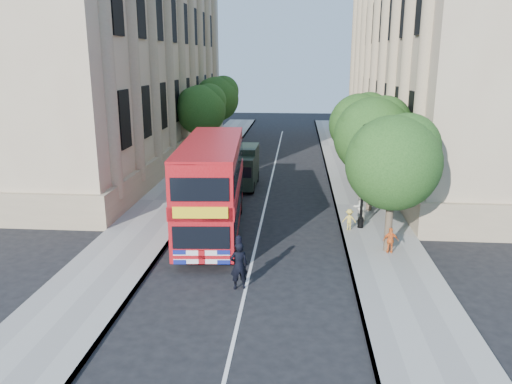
% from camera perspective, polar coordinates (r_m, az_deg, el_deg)
% --- Properties ---
extents(ground, '(120.00, 120.00, 0.00)m').
position_cam_1_polar(ground, '(19.75, -0.87, -9.70)').
color(ground, black).
rests_on(ground, ground).
extents(pavement_right, '(3.50, 80.00, 0.12)m').
position_cam_1_polar(pavement_right, '(29.29, 12.38, -1.56)').
color(pavement_right, gray).
rests_on(pavement_right, ground).
extents(pavement_left, '(3.50, 80.00, 0.12)m').
position_cam_1_polar(pavement_left, '(29.99, -9.95, -1.05)').
color(pavement_left, gray).
rests_on(pavement_left, ground).
extents(building_right, '(12.00, 38.00, 18.00)m').
position_cam_1_polar(building_right, '(43.53, 21.60, 15.03)').
color(building_right, tan).
rests_on(building_right, ground).
extents(building_left, '(12.00, 38.00, 18.00)m').
position_cam_1_polar(building_left, '(44.66, -16.22, 15.45)').
color(building_left, tan).
rests_on(building_left, ground).
extents(tree_right_near, '(4.00, 4.00, 6.08)m').
position_cam_1_polar(tree_right_near, '(21.64, 15.53, 3.80)').
color(tree_right_near, '#473828').
rests_on(tree_right_near, ground).
extents(tree_right_mid, '(4.20, 4.20, 6.37)m').
position_cam_1_polar(tree_right_mid, '(27.44, 13.34, 6.66)').
color(tree_right_mid, '#473828').
rests_on(tree_right_mid, ground).
extents(tree_right_far, '(4.00, 4.00, 6.15)m').
position_cam_1_polar(tree_right_far, '(33.36, 11.87, 7.95)').
color(tree_right_far, '#473828').
rests_on(tree_right_far, ground).
extents(tree_left_far, '(4.00, 4.00, 6.30)m').
position_cam_1_polar(tree_left_far, '(40.80, -6.25, 9.61)').
color(tree_left_far, '#473828').
rests_on(tree_left_far, ground).
extents(tree_left_back, '(4.20, 4.20, 6.65)m').
position_cam_1_polar(tree_left_back, '(48.63, -4.45, 10.84)').
color(tree_left_back, '#473828').
rests_on(tree_left_back, ground).
extents(lamp_post, '(0.32, 0.32, 5.16)m').
position_cam_1_polar(lamp_post, '(24.73, 12.12, 1.26)').
color(lamp_post, black).
rests_on(lamp_post, pavement_right).
extents(double_decker_bus, '(3.27, 9.81, 4.45)m').
position_cam_1_polar(double_decker_bus, '(23.75, -5.03, 0.85)').
color(double_decker_bus, '#A20B10').
rests_on(double_decker_bus, ground).
extents(box_van, '(1.94, 4.64, 2.64)m').
position_cam_1_polar(box_van, '(32.70, -1.61, 2.75)').
color(box_van, black).
rests_on(box_van, ground).
extents(police_constable, '(0.76, 0.61, 1.83)m').
position_cam_1_polar(police_constable, '(18.49, -1.97, -8.41)').
color(police_constable, black).
rests_on(police_constable, ground).
extents(woman_pedestrian, '(0.98, 0.96, 1.60)m').
position_cam_1_polar(woman_pedestrian, '(26.08, 11.68, -1.63)').
color(woman_pedestrian, beige).
rests_on(woman_pedestrian, pavement_right).
extents(child_a, '(0.68, 0.30, 1.14)m').
position_cam_1_polar(child_a, '(22.29, 15.13, -5.37)').
color(child_a, orange).
rests_on(child_a, pavement_right).
extents(child_b, '(0.69, 0.42, 1.04)m').
position_cam_1_polar(child_b, '(24.83, 10.61, -3.10)').
color(child_b, gold).
rests_on(child_b, pavement_right).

